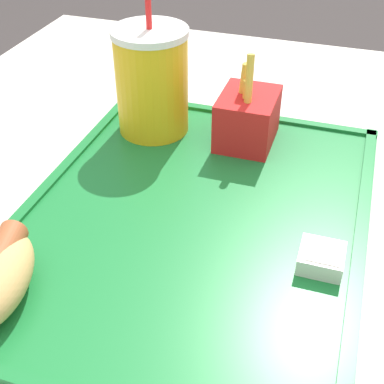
% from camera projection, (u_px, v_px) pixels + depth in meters
% --- Properties ---
extents(food_tray, '(0.46, 0.35, 0.01)m').
position_uv_depth(food_tray, '(192.00, 218.00, 0.56)').
color(food_tray, '#197233').
rests_on(food_tray, dining_table).
extents(soda_cup, '(0.09, 0.09, 0.17)m').
position_uv_depth(soda_cup, '(152.00, 81.00, 0.66)').
color(soda_cup, gold).
rests_on(soda_cup, food_tray).
extents(fries_carton, '(0.08, 0.07, 0.12)m').
position_uv_depth(fries_carton, '(247.00, 117.00, 0.65)').
color(fries_carton, red).
rests_on(fries_carton, food_tray).
extents(sauce_cup_mayo, '(0.04, 0.04, 0.02)m').
position_uv_depth(sauce_cup_mayo, '(321.00, 258.00, 0.49)').
color(sauce_cup_mayo, silver).
rests_on(sauce_cup_mayo, food_tray).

